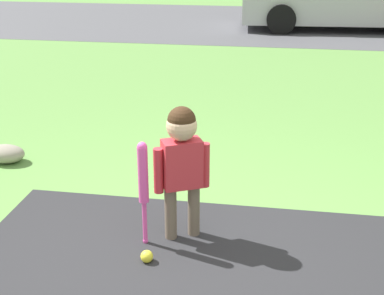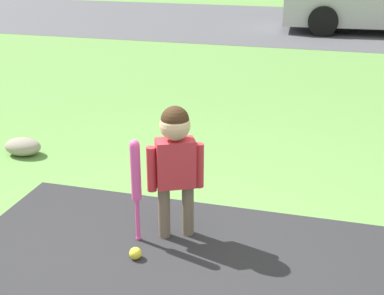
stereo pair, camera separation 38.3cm
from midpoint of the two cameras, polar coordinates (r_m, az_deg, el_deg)
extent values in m
plane|color=#5B8C42|center=(3.25, 2.45, -14.27)|extent=(60.00, 60.00, 0.00)
cube|color=#4C4C51|center=(12.94, 13.15, 12.70)|extent=(40.00, 6.00, 0.01)
cylinder|color=#6B5B4C|center=(3.59, 0.08, -6.96)|extent=(0.08, 0.08, 0.38)
cylinder|color=#6B5B4C|center=(3.62, 2.60, -6.72)|extent=(0.08, 0.08, 0.38)
cube|color=#BF2D38|center=(3.45, 1.39, -1.74)|extent=(0.29, 0.24, 0.32)
cylinder|color=#BF2D38|center=(3.43, -1.17, -2.39)|extent=(0.06, 0.06, 0.30)
cylinder|color=#BF2D38|center=(3.50, 3.90, -1.99)|extent=(0.06, 0.06, 0.30)
sphere|color=#D8AD8C|center=(3.36, 1.43, 2.33)|extent=(0.20, 0.20, 0.20)
sphere|color=#382314|center=(3.34, 1.44, 2.89)|extent=(0.18, 0.18, 0.18)
sphere|color=#E54CA5|center=(3.64, -2.71, -9.67)|extent=(0.04, 0.04, 0.04)
cylinder|color=#E54CA5|center=(3.57, -2.74, -7.78)|extent=(0.03, 0.03, 0.31)
cylinder|color=#E54CA5|center=(3.41, -2.85, -2.72)|extent=(0.07, 0.07, 0.38)
sphere|color=#E54CA5|center=(3.34, -2.91, 0.25)|extent=(0.06, 0.06, 0.06)
sphere|color=yellow|center=(3.43, -2.83, -11.31)|extent=(0.08, 0.08, 0.08)
cylinder|color=black|center=(11.37, 14.77, 12.89)|extent=(0.61, 0.22, 0.60)
cylinder|color=black|center=(13.16, 14.49, 14.04)|extent=(0.61, 0.22, 0.60)
ellipsoid|color=gray|center=(5.14, -15.60, 0.05)|extent=(0.35, 0.24, 0.16)
camera|label=1|loc=(0.19, -87.14, 1.14)|focal=50.00mm
camera|label=2|loc=(0.19, 92.86, -1.14)|focal=50.00mm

